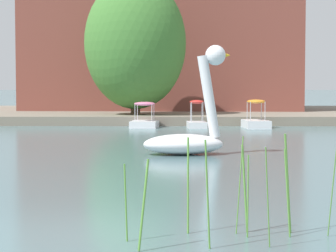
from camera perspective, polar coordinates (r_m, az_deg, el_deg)
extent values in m
plane|color=slate|center=(10.20, -7.29, -9.16)|extent=(630.69, 630.69, 0.00)
cube|color=slate|center=(47.46, -1.07, 1.02)|extent=(142.70, 20.41, 0.50)
ellipsoid|color=white|center=(22.01, 1.26, -1.52)|extent=(2.68, 1.62, 0.66)
cylinder|color=white|center=(22.05, 3.38, 2.43)|extent=(0.78, 0.40, 2.65)
sphere|color=white|center=(22.10, 3.94, 5.85)|extent=(0.71, 0.71, 0.65)
cone|color=yellow|center=(22.14, 4.60, 5.84)|extent=(0.49, 0.40, 0.36)
cube|color=white|center=(36.03, 7.26, 0.17)|extent=(1.37, 2.26, 0.41)
ellipsoid|color=orange|center=(35.99, 7.28, 2.02)|extent=(1.02, 1.27, 0.20)
cylinder|color=#B7B7BF|center=(36.41, 6.55, 1.28)|extent=(0.04, 0.04, 0.97)
cylinder|color=#B7B7BF|center=(36.55, 7.71, 1.28)|extent=(0.04, 0.04, 0.97)
cylinder|color=#B7B7BF|center=(35.46, 6.82, 1.23)|extent=(0.04, 0.04, 0.97)
cylinder|color=#B7B7BF|center=(35.60, 8.01, 1.23)|extent=(0.04, 0.04, 0.97)
cube|color=white|center=(35.86, 2.38, 0.11)|extent=(1.05, 1.76, 0.32)
ellipsoid|color=red|center=(35.81, 2.39, 2.00)|extent=(0.77, 0.82, 0.20)
cylinder|color=#B7B7BF|center=(36.11, 1.88, 1.20)|extent=(0.04, 0.04, 1.02)
cylinder|color=#B7B7BF|center=(36.16, 2.81, 1.20)|extent=(0.04, 0.04, 1.02)
cylinder|color=#B7B7BF|center=(35.49, 1.96, 1.16)|extent=(0.04, 0.04, 1.02)
cylinder|color=#B7B7BF|center=(35.54, 2.90, 1.16)|extent=(0.04, 0.04, 1.02)
cube|color=white|center=(36.25, -1.95, 0.16)|extent=(1.51, 2.19, 0.35)
ellipsoid|color=pink|center=(36.20, -1.95, 1.85)|extent=(1.19, 1.37, 0.20)
cylinder|color=#B7B7BF|center=(36.78, -2.53, 1.17)|extent=(0.04, 0.04, 0.90)
cylinder|color=#B7B7BF|center=(36.68, -1.17, 1.17)|extent=(0.04, 0.04, 0.90)
cylinder|color=#B7B7BF|center=(35.76, -2.75, 1.11)|extent=(0.04, 0.04, 0.90)
cylinder|color=#B7B7BF|center=(35.65, -1.34, 1.11)|extent=(0.04, 0.04, 0.90)
cylinder|color=#4C3823|center=(40.30, -2.71, 3.22)|extent=(0.55, 0.55, 3.19)
ellipsoid|color=#427A33|center=(40.38, -2.72, 6.85)|extent=(6.92, 6.69, 7.66)
cube|color=brown|center=(49.66, -0.36, 8.46)|extent=(19.34, 10.29, 12.19)
cylinder|color=#568E38|center=(9.35, 3.28, -5.66)|extent=(0.09, 0.04, 1.48)
cylinder|color=#568E38|center=(10.14, 6.61, -5.78)|extent=(0.03, 0.05, 1.20)
cylinder|color=#568E38|center=(9.48, 8.22, -5.86)|extent=(0.10, 0.12, 1.38)
cylinder|color=#568E38|center=(10.51, 6.35, -5.13)|extent=(0.11, 0.11, 1.32)
cylinder|color=#568E38|center=(10.36, 5.93, -4.86)|extent=(0.12, 0.08, 1.45)
cylinder|color=#568E38|center=(10.35, 1.67, -4.92)|extent=(0.03, 0.11, 1.44)
cylinder|color=#568E38|center=(10.27, 9.81, -5.45)|extent=(0.09, 0.13, 1.28)
cylinder|color=#568E38|center=(10.47, 9.85, -4.71)|extent=(0.13, 0.07, 1.49)
cylinder|color=#568E38|center=(10.33, 13.41, -5.18)|extent=(0.10, 0.15, 1.38)
cylinder|color=#568E38|center=(9.83, -3.50, -6.34)|extent=(0.06, 0.02, 1.11)
cylinder|color=#568E38|center=(9.30, -2.03, -6.51)|extent=(0.15, 0.21, 1.22)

